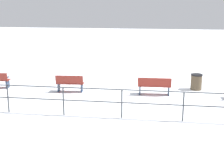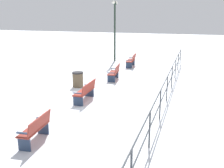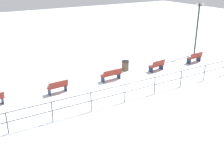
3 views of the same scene
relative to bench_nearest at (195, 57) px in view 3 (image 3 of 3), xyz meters
The scene contains 8 objects.
ground_plane 8.32m from the bench_nearest, 88.83° to the left, with size 80.00×80.00×0.00m, color white.
bench_nearest is the anchor object (origin of this frame).
bench_second 4.15m from the bench_nearest, 89.42° to the left, with size 0.70×1.43×0.90m.
bench_third 8.30m from the bench_nearest, 89.02° to the left, with size 0.58×1.59×0.88m.
bench_fourth 12.45m from the bench_nearest, 89.83° to the left, with size 0.57×1.39×0.87m.
lamppost_near 3.68m from the bench_nearest, 46.42° to the right, with size 0.24×0.96×4.72m.
waterfront_railing 8.95m from the bench_nearest, 111.78° to the left, with size 0.05×20.81×1.15m.
trash_bin 6.38m from the bench_nearest, 76.80° to the left, with size 0.59×0.59×0.80m.
Camera 3 is at (-16.54, 10.09, 7.58)m, focal length 45.88 mm.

